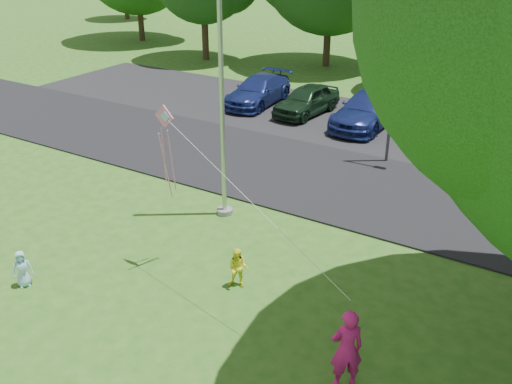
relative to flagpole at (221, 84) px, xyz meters
The scene contains 11 objects.
ground 7.39m from the flagpole, 55.01° to the right, with size 120.00×120.00×0.00m, color #2C6119.
park_road 6.73m from the flagpole, 48.81° to the left, with size 60.00×6.00×0.06m, color black.
parking_strip 11.82m from the flagpole, 71.57° to the left, with size 42.00×7.00×0.06m, color black.
flagpole is the anchor object (origin of this frame).
street_lamp 7.49m from the flagpole, 65.76° to the left, with size 1.62×0.23×5.76m.
trash_can 10.35m from the flagpole, 47.35° to the left, with size 0.66×0.66×1.05m.
parked_cars 11.62m from the flagpole, 71.14° to the left, with size 20.18×5.21×1.48m.
woman 8.50m from the flagpole, 37.90° to the right, with size 0.65×0.43×1.79m, color #C91A73.
child_yellow 5.41m from the flagpole, 50.54° to the right, with size 0.52×0.41×1.07m, color #FFFD28.
child_blue 7.26m from the flagpole, 109.32° to the right, with size 0.48×0.31×0.99m, color #A6DCFF.
kite 3.20m from the flagpole, 79.28° to the right, with size 6.05×2.04×2.57m.
Camera 1 is at (5.74, -8.07, 8.34)m, focal length 40.00 mm.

